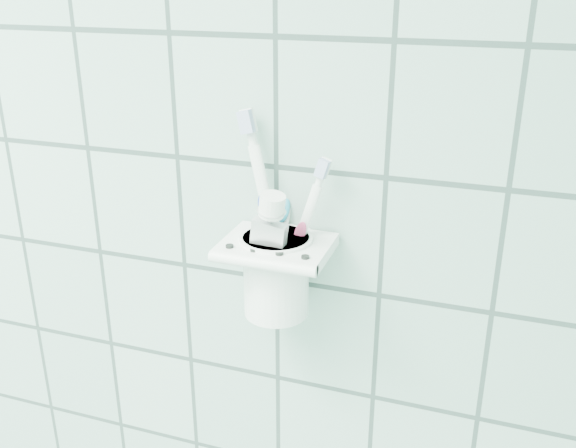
# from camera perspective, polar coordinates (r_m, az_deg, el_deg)

# --- Properties ---
(holder_bracket) EXTENTS (0.12, 0.10, 0.04)m
(holder_bracket) POSITION_cam_1_polar(r_m,az_deg,el_deg) (0.70, -0.95, -2.12)
(holder_bracket) COLOR white
(holder_bracket) RESTS_ON wall_back
(cup) EXTENTS (0.08, 0.08, 0.09)m
(cup) POSITION_cam_1_polar(r_m,az_deg,el_deg) (0.71, -1.06, -4.29)
(cup) COLOR white
(cup) RESTS_ON holder_bracket
(toothbrush_pink) EXTENTS (0.06, 0.03, 0.22)m
(toothbrush_pink) POSITION_cam_1_polar(r_m,az_deg,el_deg) (0.70, -0.08, 1.25)
(toothbrush_pink) COLOR white
(toothbrush_pink) RESTS_ON cup
(toothbrush_blue) EXTENTS (0.03, 0.09, 0.21)m
(toothbrush_blue) POSITION_cam_1_polar(r_m,az_deg,el_deg) (0.69, -1.92, 0.67)
(toothbrush_blue) COLOR white
(toothbrush_blue) RESTS_ON cup
(toothbrush_orange) EXTENTS (0.05, 0.02, 0.18)m
(toothbrush_orange) POSITION_cam_1_polar(r_m,az_deg,el_deg) (0.70, -0.92, -0.43)
(toothbrush_orange) COLOR white
(toothbrush_orange) RESTS_ON cup
(toothpaste_tube) EXTENTS (0.05, 0.03, 0.15)m
(toothpaste_tube) POSITION_cam_1_polar(r_m,az_deg,el_deg) (0.69, -2.47, -1.46)
(toothpaste_tube) COLOR silver
(toothpaste_tube) RESTS_ON cup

